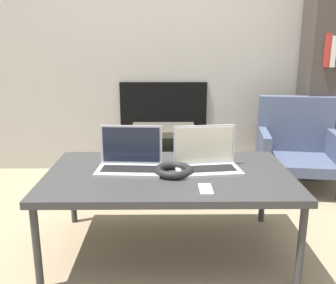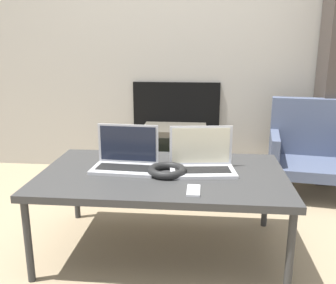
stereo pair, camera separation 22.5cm
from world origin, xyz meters
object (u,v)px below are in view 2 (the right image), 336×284
at_px(headphones, 167,170).
at_px(phone, 194,190).
at_px(laptop_right, 202,161).
at_px(armchair, 310,147).
at_px(tv, 174,152).
at_px(laptop_left, 126,158).

bearing_deg(headphones, phone, -56.66).
relative_size(headphones, phone, 1.57).
height_order(laptop_right, headphones, laptop_right).
bearing_deg(armchair, laptop_right, -123.46).
height_order(phone, tv, phone).
bearing_deg(armchair, phone, -116.86).
xyz_separation_m(laptop_left, armchair, (1.24, 0.93, -0.16)).
bearing_deg(headphones, tv, 92.68).
bearing_deg(laptop_left, laptop_right, 3.51).
height_order(laptop_left, phone, laptop_left).
relative_size(laptop_right, tv, 0.68).
xyz_separation_m(laptop_left, laptop_right, (0.41, -0.00, 0.00)).
bearing_deg(tv, laptop_right, -78.28).
bearing_deg(headphones, armchair, 45.10).
height_order(laptop_left, headphones, laptop_left).
bearing_deg(phone, laptop_right, 83.33).
distance_m(headphones, phone, 0.26).
height_order(laptop_right, phone, laptop_right).
bearing_deg(phone, headphones, 123.34).
bearing_deg(laptop_left, phone, -34.67).
height_order(laptop_left, laptop_right, same).
bearing_deg(headphones, laptop_right, 23.67).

